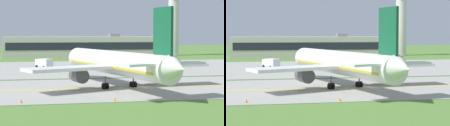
{
  "view_description": "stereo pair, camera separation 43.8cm",
  "coord_description": "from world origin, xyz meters",
  "views": [
    {
      "loc": [
        -18.07,
        -66.85,
        9.09
      ],
      "look_at": [
        -4.57,
        3.55,
        4.0
      ],
      "focal_mm": 66.26,
      "sensor_mm": 36.0,
      "label": 1
    },
    {
      "loc": [
        -17.64,
        -66.94,
        9.09
      ],
      "look_at": [
        -4.57,
        3.55,
        4.0
      ],
      "focal_mm": 66.26,
      "sensor_mm": 36.0,
      "label": 2
    }
  ],
  "objects": [
    {
      "name": "apron_pad",
      "position": [
        10.0,
        42.0,
        0.05
      ],
      "size": [
        140.0,
        52.0,
        0.1
      ],
      "primitive_type": "cube",
      "color": "#9E9B93",
      "rests_on": "ground"
    },
    {
      "name": "taxiway_strip",
      "position": [
        0.0,
        0.0,
        0.05
      ],
      "size": [
        240.0,
        28.0,
        0.1
      ],
      "primitive_type": "cube",
      "color": "#9E9B93",
      "rests_on": "ground"
    },
    {
      "name": "terminal_building",
      "position": [
        1.7,
        95.84,
        4.0
      ],
      "size": [
        61.94,
        13.88,
        9.17
      ],
      "color": "beige",
      "rests_on": "ground"
    },
    {
      "name": "traffic_cone_far_edge",
      "position": [
        -19.68,
        -12.38,
        0.3
      ],
      "size": [
        0.44,
        0.44,
        0.6
      ],
      "primitive_type": "cone",
      "color": "orange",
      "rests_on": "ground"
    },
    {
      "name": "airplane_lead",
      "position": [
        -4.44,
        1.08,
        4.13
      ],
      "size": [
        32.0,
        39.08,
        12.7
      ],
      "color": "white",
      "rests_on": "ground"
    },
    {
      "name": "taxiway_centreline",
      "position": [
        0.0,
        0.0,
        0.11
      ],
      "size": [
        220.0,
        0.6,
        0.01
      ],
      "primitive_type": "cube",
      "color": "yellow",
      "rests_on": "taxiway_strip"
    },
    {
      "name": "control_tower",
      "position": [
        40.07,
        99.04,
        17.9
      ],
      "size": [
        7.6,
        7.6,
        30.01
      ],
      "color": "silver",
      "rests_on": "ground"
    },
    {
      "name": "ground_plane",
      "position": [
        0.0,
        0.0,
        0.0
      ],
      "size": [
        500.0,
        500.0,
        0.0
      ],
      "primitive_type": "plane",
      "color": "#517A33"
    },
    {
      "name": "traffic_cone_near_edge",
      "position": [
        -7.44,
        -13.26,
        0.3
      ],
      "size": [
        0.44,
        0.44,
        0.6
      ],
      "primitive_type": "cone",
      "color": "orange",
      "rests_on": "ground"
    },
    {
      "name": "service_truck_baggage",
      "position": [
        -15.27,
        41.84,
        1.53
      ],
      "size": [
        4.65,
        6.25,
        2.6
      ],
      "color": "silver",
      "rests_on": "ground"
    }
  ]
}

